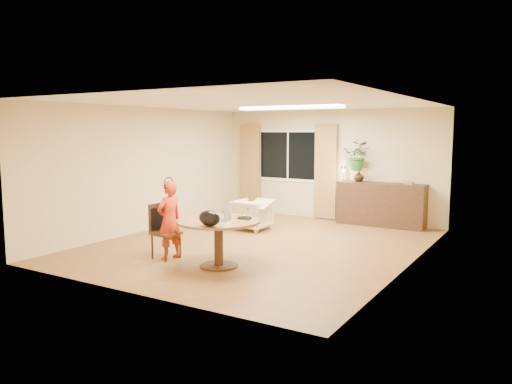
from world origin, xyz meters
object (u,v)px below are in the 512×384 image
dining_table (219,230)px  sideboard (381,204)px  dining_chair (166,231)px  armchair (252,215)px  child (169,220)px

dining_table → sideboard: 4.76m
dining_chair → armchair: bearing=98.5°
child → sideboard: size_ratio=0.67×
dining_chair → sideboard: (2.17, 4.67, 0.03)m
armchair → sideboard: size_ratio=0.37×
armchair → sideboard: (2.23, 1.85, 0.16)m
dining_table → child: 0.97m
dining_table → child: size_ratio=1.00×
dining_chair → child: 0.21m
dining_table → dining_chair: bearing=-177.9°
armchair → child: bearing=92.0°
dining_table → sideboard: bearing=76.3°
dining_chair → sideboard: 5.14m
dining_chair → child: size_ratio=0.70×
dining_table → dining_chair: size_ratio=1.42×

